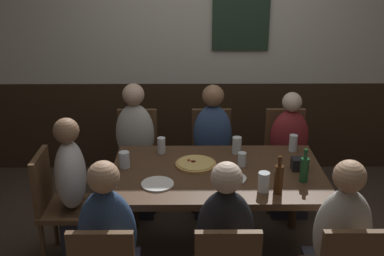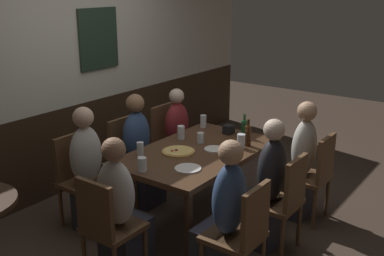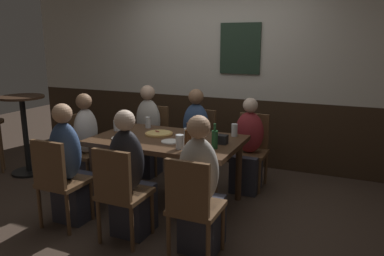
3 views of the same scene
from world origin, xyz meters
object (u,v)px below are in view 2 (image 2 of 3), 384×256
at_px(chair_left_far, 79,175).
at_px(chair_mid_near, 283,198).
at_px(chair_mid_far, 129,155).
at_px(person_left_near, 224,225).
at_px(person_mid_far, 140,158).
at_px(pizza, 178,151).
at_px(pint_glass_stout, 181,133).
at_px(person_right_near, 298,169).
at_px(person_mid_near, 266,194).
at_px(condiment_caddy, 229,129).
at_px(person_right_far, 180,144).
at_px(chair_right_far, 169,138).
at_px(chair_right_near, 314,173).
at_px(chair_head_west, 106,224).
at_px(person_left_far, 91,179).
at_px(chair_left_near, 242,232).
at_px(beer_glass_half, 142,165).
at_px(beer_bottle_green, 244,128).
at_px(dining_table, 197,158).
at_px(pint_glass_amber, 140,150).
at_px(plate_white_large, 188,168).
at_px(beer_glass_tall, 241,142).
at_px(pint_glass_pale, 201,138).
at_px(tumbler_water, 203,122).
at_px(beer_bottle_brown, 248,135).
at_px(person_head_west, 121,217).
at_px(plate_white_small, 214,149).

bearing_deg(chair_left_far, chair_mid_near, -69.01).
distance_m(chair_mid_far, person_left_near, 1.76).
bearing_deg(person_mid_far, pizza, -104.16).
bearing_deg(pint_glass_stout, person_right_near, -64.01).
xyz_separation_m(person_mid_near, condiment_caddy, (0.60, 0.76, 0.29)).
bearing_deg(chair_mid_far, person_right_far, -13.49).
relative_size(chair_right_far, person_right_far, 0.80).
height_order(chair_right_near, chair_head_west, same).
bearing_deg(person_left_far, chair_left_near, -90.00).
bearing_deg(beer_glass_half, beer_bottle_green, -10.46).
relative_size(chair_left_near, condiment_caddy, 8.00).
distance_m(dining_table, person_mid_near, 0.75).
xyz_separation_m(person_mid_far, person_right_far, (0.68, -0.00, -0.03)).
height_order(pint_glass_amber, plate_white_large, pint_glass_amber).
bearing_deg(pizza, person_right_near, -44.79).
height_order(dining_table, chair_mid_far, chair_mid_far).
xyz_separation_m(chair_right_far, beer_glass_tall, (-0.39, -1.19, 0.30)).
height_order(pint_glass_pale, tumbler_water, tumbler_water).
distance_m(person_left_near, pizza, 1.02).
distance_m(tumbler_water, beer_bottle_brown, 0.73).
xyz_separation_m(person_mid_far, person_left_near, (-0.68, -1.46, 0.00)).
relative_size(chair_head_west, person_head_west, 0.76).
relative_size(chair_left_near, person_left_near, 0.74).
height_order(pizza, condiment_caddy, condiment_caddy).
relative_size(beer_bottle_green, plate_white_small, 1.27).
xyz_separation_m(chair_right_near, plate_white_small, (-0.58, 0.77, 0.25)).
height_order(beer_glass_tall, tumbler_water, beer_glass_tall).
bearing_deg(condiment_caddy, chair_mid_near, -123.20).
bearing_deg(person_head_west, person_mid_far, 35.31).
height_order(dining_table, beer_glass_tall, beer_glass_tall).
distance_m(person_right_far, pint_glass_amber, 1.23).
bearing_deg(beer_bottle_brown, person_right_far, 74.10).
bearing_deg(person_head_west, chair_right_far, 27.47).
distance_m(chair_mid_near, chair_head_west, 1.49).
bearing_deg(chair_left_near, pizza, 62.16).
height_order(chair_mid_near, chair_left_far, same).
bearing_deg(beer_bottle_brown, beer_glass_tall, 167.53).
relative_size(person_right_far, beer_glass_half, 9.07).
distance_m(chair_mid_near, chair_left_far, 1.91).
bearing_deg(chair_left_near, chair_right_far, 52.50).
xyz_separation_m(chair_left_far, tumbler_water, (1.31, -0.53, 0.30)).
distance_m(chair_head_west, person_left_near, 0.89).
relative_size(person_mid_far, tumbler_water, 8.63).
relative_size(pint_glass_pale, plate_white_small, 0.55).
height_order(chair_mid_near, condiment_caddy, chair_mid_near).
height_order(chair_mid_far, person_mid_far, person_mid_far).
bearing_deg(chair_right_far, person_mid_far, -166.73).
xyz_separation_m(pint_glass_amber, beer_glass_half, (-0.26, -0.26, -0.00)).
height_order(person_left_near, pizza, person_left_near).
xyz_separation_m(dining_table, chair_left_near, (-0.68, -0.89, -0.16)).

